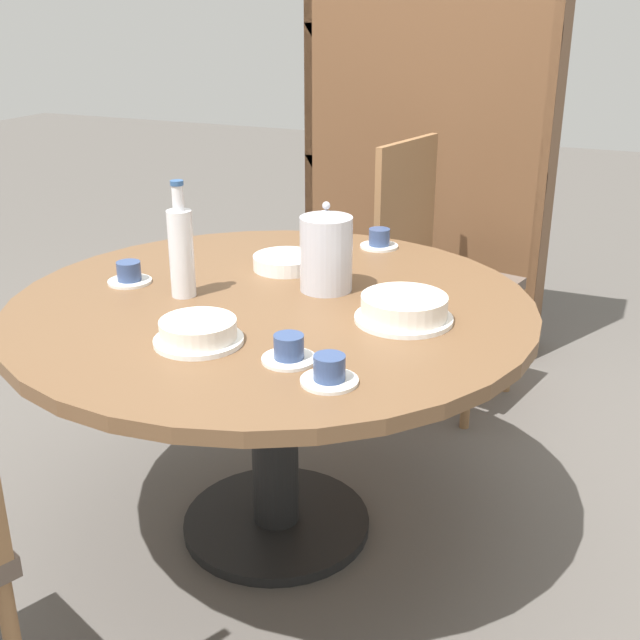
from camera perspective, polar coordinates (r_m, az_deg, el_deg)
The scene contains 13 objects.
ground_plane at distance 2.41m, azimuth -3.09°, elevation -14.41°, with size 14.00×14.00×0.00m, color #56514C.
dining_table at distance 2.12m, azimuth -3.40°, elevation -1.82°, with size 1.36×1.36×0.70m.
chair_b at distance 2.99m, azimuth 8.10°, elevation 3.69°, with size 0.50×0.50×0.96m.
bookshelf at distance 3.48m, azimuth 7.45°, elevation 10.61°, with size 1.03×0.28×1.60m.
coffee_pot at distance 2.11m, azimuth 0.44°, elevation 4.94°, with size 0.14×0.14×0.24m.
water_bottle at distance 2.10m, azimuth -9.84°, elevation 4.93°, with size 0.06×0.06×0.30m.
cake_main at distance 1.93m, azimuth 5.97°, elevation 0.75°, with size 0.24×0.24×0.06m.
cake_second at distance 1.82m, azimuth -8.65°, elevation -0.86°, with size 0.20×0.20×0.06m.
cup_a at distance 2.25m, azimuth -13.42°, elevation 3.17°, with size 0.12×0.12×0.06m.
cup_b at distance 2.52m, azimuth 4.23°, elevation 5.69°, with size 0.12×0.12×0.06m.
cup_c at distance 1.62m, azimuth 0.67°, elevation -3.72°, with size 0.12×0.12×0.06m.
cup_d at distance 1.72m, azimuth -2.23°, elevation -2.20°, with size 0.12×0.12×0.06m.
plate_stack at distance 2.31m, azimuth -2.43°, elevation 4.14°, with size 0.19×0.19×0.04m.
Camera 1 is at (0.89, -1.73, 1.42)m, focal length 45.00 mm.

